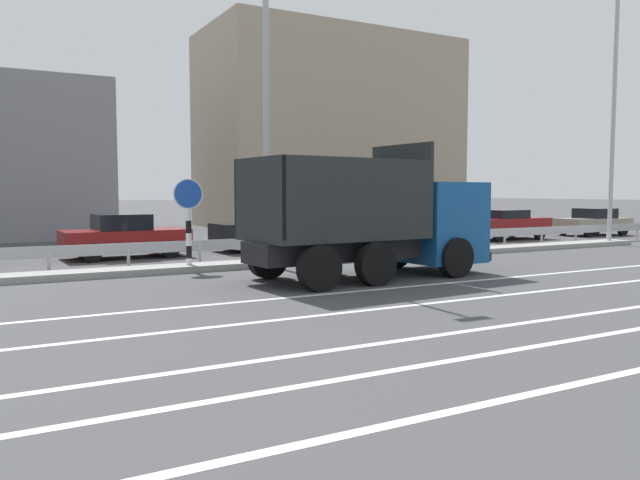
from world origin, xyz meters
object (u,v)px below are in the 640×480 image
(parked_car_3, at_px, (125,236))
(parked_car_6, at_px, (505,224))
(dump_truck, at_px, (392,227))
(street_lamp_2, at_px, (616,102))
(parked_car_4, at_px, (274,229))
(parked_car_5, at_px, (395,227))
(parked_car_7, at_px, (593,222))
(median_road_sign, at_px, (189,221))
(street_lamp_1, at_px, (268,84))

(parked_car_3, distance_m, parked_car_6, 17.27)
(dump_truck, bearing_deg, parked_car_3, -150.24)
(street_lamp_2, height_order, parked_car_4, street_lamp_2)
(parked_car_4, distance_m, parked_car_5, 5.55)
(parked_car_3, xyz_separation_m, parked_car_7, (23.32, -0.39, -0.04))
(dump_truck, xyz_separation_m, parked_car_6, (11.98, 7.69, -0.55))
(dump_truck, relative_size, parked_car_4, 1.44)
(parked_car_3, bearing_deg, parked_car_7, 86.98)
(street_lamp_2, distance_m, parked_car_5, 10.46)
(dump_truck, distance_m, parked_car_3, 9.57)
(dump_truck, relative_size, parked_car_3, 1.63)
(street_lamp_2, xyz_separation_m, parked_car_5, (-7.84, 4.61, -5.17))
(parked_car_4, bearing_deg, parked_car_7, -93.63)
(median_road_sign, distance_m, street_lamp_2, 18.67)
(dump_truck, distance_m, median_road_sign, 5.68)
(street_lamp_1, height_order, parked_car_6, street_lamp_1)
(parked_car_3, xyz_separation_m, parked_car_4, (5.59, 0.14, 0.05))
(street_lamp_1, relative_size, parked_car_7, 2.42)
(street_lamp_1, bearing_deg, parked_car_6, 17.09)
(parked_car_4, bearing_deg, parked_car_5, -93.29)
(dump_truck, xyz_separation_m, parked_car_7, (18.02, 7.57, -0.58))
(dump_truck, height_order, parked_car_3, dump_truck)
(parked_car_3, relative_size, parked_car_6, 0.96)
(street_lamp_2, xyz_separation_m, parked_car_4, (-13.38, 4.74, -5.12))
(street_lamp_2, xyz_separation_m, parked_car_3, (-18.97, 4.61, -5.18))
(street_lamp_1, bearing_deg, median_road_sign, 176.48)
(parked_car_6, bearing_deg, dump_truck, -58.37)
(parked_car_3, bearing_deg, parked_car_5, 87.98)
(street_lamp_1, distance_m, parked_car_5, 10.21)
(dump_truck, bearing_deg, median_road_sign, -132.38)
(parked_car_5, bearing_deg, street_lamp_1, 122.96)
(median_road_sign, distance_m, parked_car_7, 22.84)
(dump_truck, distance_m, parked_car_4, 8.12)
(parked_car_3, height_order, parked_car_5, parked_car_5)
(street_lamp_2, bearing_deg, parked_car_6, 111.42)
(street_lamp_1, relative_size, parked_car_5, 2.11)
(parked_car_5, height_order, parked_car_6, parked_car_5)
(dump_truck, relative_size, median_road_sign, 2.59)
(street_lamp_2, relative_size, parked_car_4, 2.34)
(parked_car_3, bearing_deg, street_lamp_2, 74.29)
(dump_truck, xyz_separation_m, parked_car_5, (5.84, 7.97, -0.53))
(street_lamp_2, bearing_deg, dump_truck, -166.23)
(parked_car_4, bearing_deg, parked_car_3, 89.50)
(parked_car_5, bearing_deg, median_road_sign, 116.08)
(dump_truck, distance_m, parked_car_6, 14.24)
(median_road_sign, bearing_deg, parked_car_4, 43.95)
(parked_car_4, height_order, parked_car_5, parked_car_4)
(street_lamp_2, height_order, parked_car_7, street_lamp_2)
(street_lamp_2, bearing_deg, parked_car_3, 166.35)
(median_road_sign, xyz_separation_m, parked_car_4, (4.73, 4.56, -0.61))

